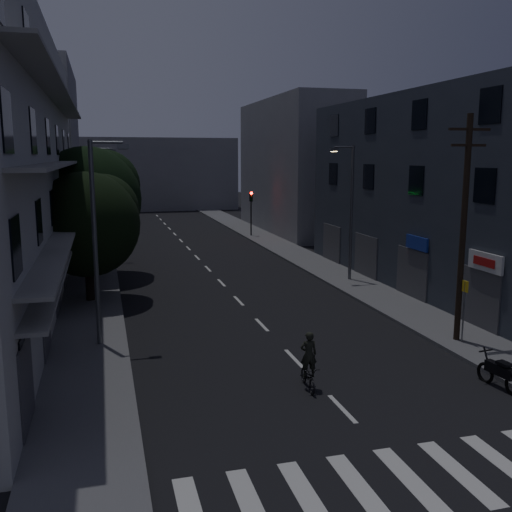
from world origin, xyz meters
name	(u,v)px	position (x,y,z in m)	size (l,w,h in m)	color
ground	(207,267)	(0.00, 25.00, 0.00)	(160.00, 160.00, 0.00)	black
sidewalk_left	(93,272)	(-7.50, 25.00, 0.07)	(3.00, 90.00, 0.15)	#565659
sidewalk_right	(309,261)	(7.50, 25.00, 0.07)	(3.00, 90.00, 0.15)	#565659
crosswalk	(411,480)	(0.00, -2.00, 0.00)	(10.90, 3.00, 0.01)	beige
lane_markings	(193,253)	(0.00, 31.25, 0.01)	(0.15, 60.50, 0.01)	beige
building_right	(460,194)	(11.99, 14.00, 5.50)	(6.19, 28.00, 11.00)	#2C313C
building_far_left	(45,151)	(-12.00, 48.00, 8.00)	(6.00, 20.00, 16.00)	slate
building_far_right	(293,166)	(12.00, 42.00, 6.50)	(6.00, 20.00, 13.00)	slate
building_far_end	(150,174)	(0.00, 70.00, 5.00)	(24.00, 8.00, 10.00)	slate
tree_near	(88,220)	(-7.48, 17.25, 4.30)	(5.38, 5.38, 6.63)	black
tree_mid	(89,196)	(-7.50, 23.57, 5.15)	(6.50, 6.50, 8.00)	black
tree_far	(90,195)	(-7.70, 36.24, 4.39)	(5.47, 5.47, 6.77)	black
traffic_signal_far_right	(251,204)	(6.72, 38.57, 3.10)	(0.28, 0.37, 4.10)	black
traffic_signal_far_left	(103,206)	(-6.69, 40.63, 3.10)	(0.28, 0.37, 4.10)	black
street_lamp_left_near	(98,233)	(-6.96, 9.79, 4.60)	(1.51, 0.25, 8.00)	slate
street_lamp_right	(350,206)	(7.51, 18.36, 4.60)	(1.51, 0.25, 8.00)	#525359
street_lamp_left_far	(99,197)	(-6.92, 29.78, 4.60)	(1.51, 0.25, 8.00)	#585C60
utility_pole	(464,225)	(7.01, 6.51, 4.87)	(1.80, 0.24, 9.00)	black
bus_stop_sign	(464,300)	(7.01, 6.15, 1.89)	(0.06, 0.35, 2.52)	#595B60
motorcycle	(500,374)	(5.60, 2.09, 0.50)	(0.57, 1.96, 1.26)	black
cyclist	(308,370)	(-0.47, 3.72, 0.65)	(0.65, 1.57, 1.94)	black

